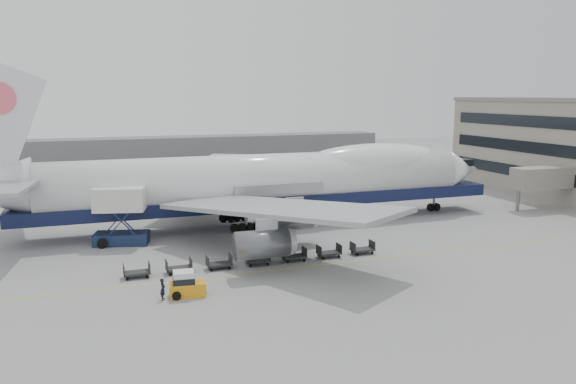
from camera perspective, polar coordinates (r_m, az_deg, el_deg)
name	(u,v)px	position (r m, az deg, el deg)	size (l,w,h in m)	color
ground	(297,249)	(59.35, 0.89, -5.85)	(260.00, 260.00, 0.00)	gray
apron_line	(319,265)	(54.01, 3.15, -7.46)	(60.00, 0.15, 0.01)	gold
hangar	(138,154)	(124.50, -15.01, 3.75)	(110.00, 8.00, 7.00)	slate
airliner	(268,180)	(69.47, -2.09, 1.21)	(67.00, 55.30, 19.98)	white
catering_truck	(120,213)	(63.30, -16.67, -2.04)	(6.25, 4.94, 6.26)	#172546
baggage_tug	(186,285)	(46.60, -10.32, -9.28)	(2.99, 1.83, 2.08)	orange
ground_worker	(163,289)	(46.17, -12.60, -9.60)	(0.64, 0.42, 1.76)	black
traffic_cone	(176,297)	(46.10, -11.27, -10.42)	(0.35, 0.35, 0.51)	orange
dolly_0	(137,272)	(52.13, -15.12, -7.83)	(2.30, 1.35, 1.30)	#2D2D30
dolly_1	(179,268)	(52.52, -11.02, -7.54)	(2.30, 1.35, 1.30)	#2D2D30
dolly_2	(219,263)	(53.16, -7.02, -7.21)	(2.30, 1.35, 1.30)	#2D2D30
dolly_3	(257,259)	(54.06, -3.13, -6.86)	(2.30, 1.35, 1.30)	#2D2D30
dolly_4	(294,256)	(55.19, 0.61, -6.49)	(2.30, 1.35, 1.30)	#2D2D30
dolly_5	(329,252)	(56.55, 4.18, -6.11)	(2.30, 1.35, 1.30)	#2D2D30
dolly_6	(362,249)	(58.11, 7.56, -5.73)	(2.30, 1.35, 1.30)	#2D2D30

